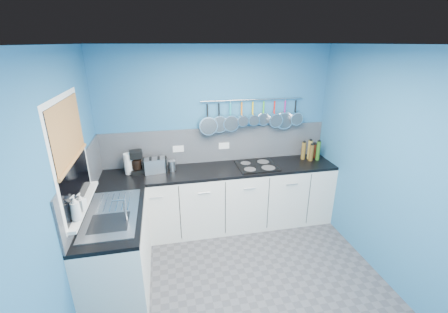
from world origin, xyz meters
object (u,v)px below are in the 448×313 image
object	(u,v)px
toaster	(155,165)
paper_towel	(129,164)
soap_bottle_a	(75,208)
canister	(172,166)
coffee_maker	(137,162)
hob	(257,166)
soap_bottle_b	(80,202)

from	to	relation	value
toaster	paper_towel	bearing A→B (deg)	167.13
soap_bottle_a	canister	world-z (taller)	soap_bottle_a
paper_towel	toaster	distance (m)	0.34
toaster	canister	world-z (taller)	toaster
coffee_maker	canister	world-z (taller)	coffee_maker
paper_towel	canister	distance (m)	0.55
coffee_maker	hob	distance (m)	1.62
soap_bottle_b	canister	xyz separation A→B (m)	(0.87, 1.11, -0.17)
soap_bottle_b	paper_towel	xyz separation A→B (m)	(0.32, 1.13, -0.10)
soap_bottle_b	paper_towel	bearing A→B (deg)	73.95
paper_towel	soap_bottle_b	bearing A→B (deg)	-106.05
soap_bottle_b	coffee_maker	bearing A→B (deg)	69.44
coffee_maker	canister	xyz separation A→B (m)	(0.45, -0.02, -0.08)
soap_bottle_b	soap_bottle_a	bearing A→B (deg)	-90.00
soap_bottle_a	paper_towel	xyz separation A→B (m)	(0.32, 1.30, -0.13)
canister	hob	xyz separation A→B (m)	(1.16, -0.09, -0.06)
coffee_maker	toaster	size ratio (longest dim) A/B	1.03
coffee_maker	toaster	world-z (taller)	coffee_maker
toaster	soap_bottle_b	bearing A→B (deg)	-130.11
coffee_maker	hob	size ratio (longest dim) A/B	0.55
coffee_maker	hob	bearing A→B (deg)	-10.66
soap_bottle_b	hob	size ratio (longest dim) A/B	0.32
soap_bottle_b	hob	distance (m)	2.29
coffee_maker	toaster	bearing A→B (deg)	-11.79
canister	soap_bottle_a	bearing A→B (deg)	-124.44
coffee_maker	canister	size ratio (longest dim) A/B	2.14
soap_bottle_b	coffee_maker	size ratio (longest dim) A/B	0.57
toaster	soap_bottle_a	bearing A→B (deg)	-126.65
soap_bottle_b	canister	distance (m)	1.42
soap_bottle_a	toaster	bearing A→B (deg)	62.78
soap_bottle_a	coffee_maker	world-z (taller)	soap_bottle_a
coffee_maker	toaster	distance (m)	0.24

